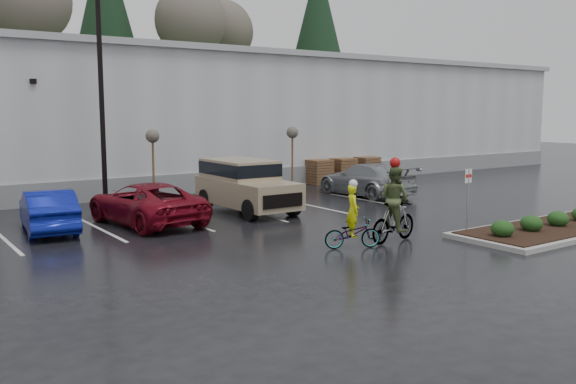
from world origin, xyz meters
TOP-DOWN VIEW (x-y plane):
  - ground at (0.00, 0.00)m, footprint 120.00×120.00m
  - warehouse at (0.00, 21.99)m, footprint 60.50×15.50m
  - wooded_ridge at (0.00, 45.00)m, footprint 80.00×25.00m
  - lamppost at (-4.00, 12.00)m, footprint 0.50×1.00m
  - sapling_mid at (-1.50, 13.00)m, footprint 0.60×0.60m
  - sapling_east at (6.00, 13.00)m, footprint 0.60×0.60m
  - pallet_stack_a at (8.50, 14.00)m, footprint 1.20×1.20m
  - pallet_stack_b at (10.20, 14.00)m, footprint 1.20×1.20m
  - pallet_stack_c at (12.00, 14.00)m, footprint 1.20×1.20m
  - curb_island at (7.00, -1.00)m, footprint 8.00×3.00m
  - mulch_bed at (7.00, -1.00)m, footprint 7.60×2.60m
  - shrub_a at (4.00, -1.00)m, footprint 0.70×0.70m
  - shrub_b at (5.50, -1.00)m, footprint 0.70×0.70m
  - shrub_c at (7.00, -1.00)m, footprint 0.70×0.70m
  - fire_lane_sign at (3.80, 0.20)m, footprint 0.30×0.05m
  - car_blue at (-7.03, 8.66)m, footprint 2.02×4.46m
  - car_red at (-3.84, 8.12)m, footprint 3.02×5.58m
  - suv_tan at (0.47, 8.30)m, footprint 2.20×5.10m
  - car_far_silver at (7.47, 9.06)m, footprint 2.20×5.34m
  - cyclist_hivis at (-0.35, 0.98)m, footprint 1.77×1.20m
  - cyclist_olive at (1.25, 0.91)m, footprint 2.07×1.03m

SIDE VIEW (x-z plane):
  - ground at x=0.00m, z-range 0.00..0.00m
  - curb_island at x=7.00m, z-range 0.00..0.15m
  - mulch_bed at x=7.00m, z-range 0.15..0.19m
  - shrub_a at x=4.00m, z-range 0.15..0.67m
  - shrub_b at x=5.50m, z-range 0.15..0.67m
  - shrub_c at x=7.00m, z-range 0.15..0.67m
  - cyclist_hivis at x=-0.35m, z-range -0.37..1.66m
  - pallet_stack_a at x=8.50m, z-range 0.00..1.35m
  - pallet_stack_b at x=10.20m, z-range 0.00..1.35m
  - pallet_stack_c at x=12.00m, z-range 0.00..1.35m
  - car_blue at x=-7.03m, z-range 0.00..1.42m
  - car_red at x=-3.84m, z-range 0.00..1.49m
  - car_far_silver at x=7.47m, z-range 0.00..1.55m
  - cyclist_olive at x=1.25m, z-range -0.37..2.24m
  - suv_tan at x=0.47m, z-range 0.00..2.06m
  - fire_lane_sign at x=3.80m, z-range 0.31..2.51m
  - sapling_mid at x=-1.50m, z-range 1.13..4.33m
  - sapling_east at x=6.00m, z-range 1.13..4.33m
  - wooded_ridge at x=0.00m, z-range 0.00..6.00m
  - warehouse at x=0.00m, z-range 0.05..7.25m
  - lamppost at x=-4.00m, z-range 1.07..10.30m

